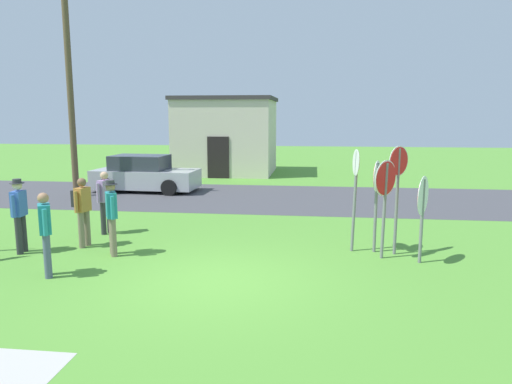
{
  "coord_description": "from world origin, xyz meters",
  "views": [
    {
      "loc": [
        1.87,
        -8.58,
        3.18
      ],
      "look_at": [
        0.46,
        2.79,
        1.3
      ],
      "focal_mm": 33.12,
      "sensor_mm": 36.0,
      "label": 1
    }
  ],
  "objects_px": {
    "parked_car_on_street": "(145,175)",
    "person_in_dark_shirt": "(112,213)",
    "person_in_teal": "(19,211)",
    "person_holding_notes": "(45,230)",
    "person_near_signs": "(82,207)",
    "stop_sign_rear_right": "(376,190)",
    "stop_sign_tallest": "(398,182)",
    "stop_sign_center_cluster": "(423,204)",
    "stop_sign_rear_left": "(355,185)",
    "utility_pole": "(70,84)",
    "stop_sign_far_back": "(385,192)",
    "person_with_sunhat": "(105,199)"
  },
  "relations": [
    {
      "from": "parked_car_on_street",
      "to": "person_in_dark_shirt",
      "type": "distance_m",
      "value": 9.3
    },
    {
      "from": "parked_car_on_street",
      "to": "person_in_teal",
      "type": "height_order",
      "value": "person_in_teal"
    },
    {
      "from": "person_holding_notes",
      "to": "person_near_signs",
      "type": "bearing_deg",
      "value": 98.59
    },
    {
      "from": "stop_sign_rear_right",
      "to": "person_near_signs",
      "type": "height_order",
      "value": "stop_sign_rear_right"
    },
    {
      "from": "stop_sign_tallest",
      "to": "person_near_signs",
      "type": "height_order",
      "value": "stop_sign_tallest"
    },
    {
      "from": "parked_car_on_street",
      "to": "stop_sign_center_cluster",
      "type": "distance_m",
      "value": 12.77
    },
    {
      "from": "stop_sign_rear_left",
      "to": "person_near_signs",
      "type": "relative_size",
      "value": 1.42
    },
    {
      "from": "utility_pole",
      "to": "person_in_dark_shirt",
      "type": "height_order",
      "value": "utility_pole"
    },
    {
      "from": "stop_sign_far_back",
      "to": "stop_sign_rear_left",
      "type": "distance_m",
      "value": 0.8
    },
    {
      "from": "stop_sign_far_back",
      "to": "person_in_dark_shirt",
      "type": "height_order",
      "value": "stop_sign_far_back"
    },
    {
      "from": "utility_pole",
      "to": "stop_sign_center_cluster",
      "type": "height_order",
      "value": "utility_pole"
    },
    {
      "from": "stop_sign_rear_right",
      "to": "person_in_teal",
      "type": "height_order",
      "value": "stop_sign_rear_right"
    },
    {
      "from": "stop_sign_rear_right",
      "to": "person_holding_notes",
      "type": "height_order",
      "value": "stop_sign_rear_right"
    },
    {
      "from": "stop_sign_rear_left",
      "to": "stop_sign_rear_right",
      "type": "xyz_separation_m",
      "value": [
        0.48,
        -0.02,
        -0.13
      ]
    },
    {
      "from": "stop_sign_rear_right",
      "to": "person_holding_notes",
      "type": "bearing_deg",
      "value": -159.08
    },
    {
      "from": "utility_pole",
      "to": "person_with_sunhat",
      "type": "height_order",
      "value": "utility_pole"
    },
    {
      "from": "person_in_dark_shirt",
      "to": "stop_sign_center_cluster",
      "type": "bearing_deg",
      "value": 2.38
    },
    {
      "from": "parked_car_on_street",
      "to": "person_with_sunhat",
      "type": "relative_size",
      "value": 2.59
    },
    {
      "from": "utility_pole",
      "to": "parked_car_on_street",
      "type": "height_order",
      "value": "utility_pole"
    },
    {
      "from": "parked_car_on_street",
      "to": "stop_sign_rear_right",
      "type": "bearing_deg",
      "value": -43.12
    },
    {
      "from": "stop_sign_far_back",
      "to": "person_holding_notes",
      "type": "relative_size",
      "value": 1.31
    },
    {
      "from": "stop_sign_far_back",
      "to": "stop_sign_rear_right",
      "type": "xyz_separation_m",
      "value": [
        -0.13,
        0.49,
        -0.06
      ]
    },
    {
      "from": "stop_sign_tallest",
      "to": "parked_car_on_street",
      "type": "bearing_deg",
      "value": 137.89
    },
    {
      "from": "person_in_teal",
      "to": "person_holding_notes",
      "type": "bearing_deg",
      "value": -43.98
    },
    {
      "from": "stop_sign_rear_right",
      "to": "person_in_dark_shirt",
      "type": "bearing_deg",
      "value": -170.44
    },
    {
      "from": "stop_sign_rear_left",
      "to": "person_holding_notes",
      "type": "height_order",
      "value": "stop_sign_rear_left"
    },
    {
      "from": "stop_sign_rear_right",
      "to": "stop_sign_center_cluster",
      "type": "bearing_deg",
      "value": -39.23
    },
    {
      "from": "person_in_teal",
      "to": "person_with_sunhat",
      "type": "xyz_separation_m",
      "value": [
        1.17,
        1.97,
        -0.03
      ]
    },
    {
      "from": "person_in_teal",
      "to": "stop_sign_rear_right",
      "type": "bearing_deg",
      "value": 7.59
    },
    {
      "from": "stop_sign_rear_right",
      "to": "stop_sign_tallest",
      "type": "bearing_deg",
      "value": -16.05
    },
    {
      "from": "parked_car_on_street",
      "to": "person_in_dark_shirt",
      "type": "bearing_deg",
      "value": -74.22
    },
    {
      "from": "stop_sign_tallest",
      "to": "person_in_dark_shirt",
      "type": "relative_size",
      "value": 1.44
    },
    {
      "from": "stop_sign_tallest",
      "to": "person_in_teal",
      "type": "height_order",
      "value": "stop_sign_tallest"
    },
    {
      "from": "parked_car_on_street",
      "to": "person_with_sunhat",
      "type": "distance_m",
      "value": 7.23
    },
    {
      "from": "parked_car_on_street",
      "to": "person_holding_notes",
      "type": "distance_m",
      "value": 10.65
    },
    {
      "from": "stop_sign_center_cluster",
      "to": "person_holding_notes",
      "type": "relative_size",
      "value": 1.13
    },
    {
      "from": "parked_car_on_street",
      "to": "person_in_dark_shirt",
      "type": "relative_size",
      "value": 2.52
    },
    {
      "from": "stop_sign_center_cluster",
      "to": "person_in_dark_shirt",
      "type": "height_order",
      "value": "stop_sign_center_cluster"
    },
    {
      "from": "utility_pole",
      "to": "stop_sign_rear_right",
      "type": "bearing_deg",
      "value": -30.82
    },
    {
      "from": "stop_sign_center_cluster",
      "to": "person_in_dark_shirt",
      "type": "xyz_separation_m",
      "value": [
        -6.84,
        -0.28,
        -0.31
      ]
    },
    {
      "from": "stop_sign_center_cluster",
      "to": "person_holding_notes",
      "type": "bearing_deg",
      "value": -166.4
    },
    {
      "from": "stop_sign_center_cluster",
      "to": "person_in_teal",
      "type": "xyz_separation_m",
      "value": [
        -9.03,
        -0.37,
        -0.31
      ]
    },
    {
      "from": "stop_sign_far_back",
      "to": "stop_sign_tallest",
      "type": "bearing_deg",
      "value": 48.55
    },
    {
      "from": "parked_car_on_street",
      "to": "stop_sign_center_cluster",
      "type": "relative_size",
      "value": 2.3
    },
    {
      "from": "person_holding_notes",
      "to": "person_with_sunhat",
      "type": "relative_size",
      "value": 1.0
    },
    {
      "from": "stop_sign_far_back",
      "to": "stop_sign_tallest",
      "type": "xyz_separation_m",
      "value": [
        0.32,
        0.36,
        0.16
      ]
    },
    {
      "from": "person_in_teal",
      "to": "person_with_sunhat",
      "type": "relative_size",
      "value": 1.03
    },
    {
      "from": "utility_pole",
      "to": "person_in_dark_shirt",
      "type": "relative_size",
      "value": 4.76
    },
    {
      "from": "parked_car_on_street",
      "to": "stop_sign_tallest",
      "type": "xyz_separation_m",
      "value": [
        8.93,
        -8.07,
        0.99
      ]
    },
    {
      "from": "person_in_dark_shirt",
      "to": "stop_sign_rear_right",
      "type": "bearing_deg",
      "value": 9.56
    }
  ]
}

